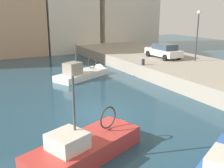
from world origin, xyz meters
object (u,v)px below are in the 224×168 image
at_px(parked_car_white, 164,51).
at_px(quay_streetlamp, 198,27).
at_px(fishing_boat_white, 85,75).
at_px(fishing_boat_red, 91,152).
at_px(mooring_bollard_mid, 143,62).

xyz_separation_m(parked_car_white, quay_streetlamp, (1.65, -2.86, 2.49)).
height_order(fishing_boat_white, quay_streetlamp, quay_streetlamp).
bearing_deg(parked_car_white, quay_streetlamp, -60.02).
bearing_deg(fishing_boat_red, mooring_bollard_mid, 46.22).
distance_m(fishing_boat_white, mooring_bollard_mid, 5.59).
height_order(mooring_bollard_mid, quay_streetlamp, quay_streetlamp).
distance_m(parked_car_white, mooring_bollard_mid, 4.53).
height_order(fishing_boat_white, mooring_bollard_mid, fishing_boat_white).
distance_m(fishing_boat_white, parked_car_white, 8.86).
xyz_separation_m(fishing_boat_white, quay_streetlamp, (10.29, -3.60, 4.31)).
relative_size(fishing_boat_white, parked_car_white, 1.52).
bearing_deg(fishing_boat_red, fishing_boat_white, 68.49).
relative_size(fishing_boat_white, quay_streetlamp, 1.33).
height_order(fishing_boat_red, fishing_boat_white, fishing_boat_red).
bearing_deg(fishing_boat_white, mooring_bollard_mid, -31.18).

